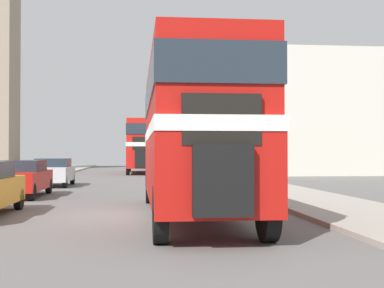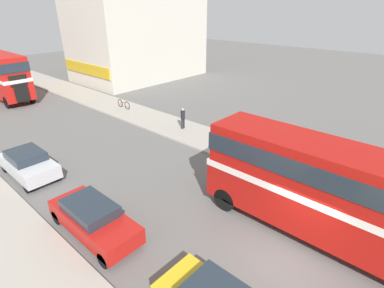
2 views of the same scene
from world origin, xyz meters
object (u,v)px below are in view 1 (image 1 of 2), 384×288
object	(u,v)px
car_parked_mid	(22,178)
car_parked_far	(53,172)
double_decker_bus	(192,126)
bicycle_on_pavement	(234,172)
pedestrian_walking	(261,167)
bus_distant	(142,143)

from	to	relation	value
car_parked_mid	car_parked_far	size ratio (longest dim) A/B	1.13
double_decker_bus	bicycle_on_pavement	xyz separation A→B (m)	(4.81, 19.90, -1.97)
double_decker_bus	car_parked_mid	bearing A→B (deg)	129.58
pedestrian_walking	car_parked_mid	bearing A→B (deg)	-154.60
double_decker_bus	car_parked_far	xyz separation A→B (m)	(-5.85, 14.13, -1.70)
bus_distant	pedestrian_walking	world-z (taller)	bus_distant
double_decker_bus	car_parked_mid	size ratio (longest dim) A/B	2.32
bicycle_on_pavement	double_decker_bus	bearing A→B (deg)	-103.58
car_parked_far	bicycle_on_pavement	size ratio (longest dim) A/B	2.28
bicycle_on_pavement	bus_distant	bearing A→B (deg)	115.34
double_decker_bus	car_parked_mid	world-z (taller)	double_decker_bus
car_parked_far	bicycle_on_pavement	bearing A→B (deg)	28.43
car_parked_mid	car_parked_far	bearing A→B (deg)	88.75
car_parked_mid	pedestrian_walking	world-z (taller)	pedestrian_walking
double_decker_bus	bicycle_on_pavement	distance (m)	20.57
pedestrian_walking	double_decker_bus	bearing A→B (deg)	-111.14
double_decker_bus	car_parked_far	bearing A→B (deg)	112.50
bus_distant	car_parked_far	world-z (taller)	bus_distant
bus_distant	car_parked_mid	bearing A→B (deg)	-101.04
double_decker_bus	bus_distant	bearing A→B (deg)	91.95
car_parked_mid	bicycle_on_pavement	xyz separation A→B (m)	(10.81, 12.64, -0.27)
car_parked_mid	pedestrian_walking	bearing A→B (deg)	25.40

